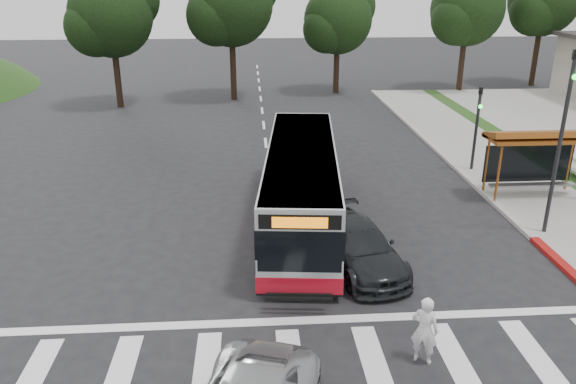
{
  "coord_description": "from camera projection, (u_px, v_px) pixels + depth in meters",
  "views": [
    {
      "loc": [
        -0.82,
        -16.09,
        8.69
      ],
      "look_at": [
        0.44,
        2.21,
        1.6
      ],
      "focal_mm": 35.0,
      "sensor_mm": 36.0,
      "label": 1
    }
  ],
  "objects": [
    {
      "name": "transit_bus",
      "position": [
        301.0,
        187.0,
        20.58
      ],
      "size": [
        3.53,
        11.4,
        2.9
      ],
      "primitive_type": null,
      "rotation": [
        0.0,
        0.0,
        -0.1
      ],
      "color": "silver",
      "rests_on": "ground"
    },
    {
      "name": "curb_east",
      "position": [
        463.0,
        173.0,
        26.15
      ],
      "size": [
        0.3,
        40.0,
        0.15
      ],
      "primitive_type": "cube",
      "color": "#9E9991",
      "rests_on": "ground"
    },
    {
      "name": "tree_north_b",
      "position": [
        339.0,
        18.0,
        42.61
      ],
      "size": [
        5.72,
        5.33,
        8.43
      ],
      "color": "black",
      "rests_on": "ground"
    },
    {
      "name": "traffic_signal_ne_short",
      "position": [
        477.0,
        120.0,
        25.77
      ],
      "size": [
        0.18,
        0.37,
        4.0
      ],
      "color": "black",
      "rests_on": "ground"
    },
    {
      "name": "ground",
      "position": [
        279.0,
        263.0,
        18.15
      ],
      "size": [
        140.0,
        140.0,
        0.0
      ],
      "primitive_type": "plane",
      "color": "black",
      "rests_on": "ground"
    },
    {
      "name": "sidewalk_east",
      "position": [
        504.0,
        173.0,
        26.28
      ],
      "size": [
        4.0,
        40.0,
        0.12
      ],
      "primitive_type": "cube",
      "color": "gray",
      "rests_on": "ground"
    },
    {
      "name": "traffic_signal_ne_tall",
      "position": [
        562.0,
        129.0,
        18.76
      ],
      "size": [
        0.18,
        0.37,
        6.5
      ],
      "color": "black",
      "rests_on": "ground"
    },
    {
      "name": "bus_shelter",
      "position": [
        538.0,
        143.0,
        22.75
      ],
      "size": [
        4.2,
        1.6,
        2.86
      ],
      "color": "#914B18",
      "rests_on": "sidewalk_east"
    },
    {
      "name": "tree_ne_a",
      "position": [
        468.0,
        8.0,
        42.99
      ],
      "size": [
        6.16,
        5.74,
        9.3
      ],
      "color": "black",
      "rests_on": "parking_lot"
    },
    {
      "name": "crosswalk_ladder",
      "position": [
        290.0,
        362.0,
        13.5
      ],
      "size": [
        18.0,
        2.6,
        0.01
      ],
      "primitive_type": "cube",
      "color": "silver",
      "rests_on": "ground"
    },
    {
      "name": "dark_sedan",
      "position": [
        358.0,
        246.0,
        17.75
      ],
      "size": [
        2.88,
        5.1,
        1.4
      ],
      "primitive_type": "imported",
      "rotation": [
        0.0,
        0.0,
        0.2
      ],
      "color": "black",
      "rests_on": "ground"
    },
    {
      "name": "tree_north_a",
      "position": [
        232.0,
        2.0,
        39.8
      ],
      "size": [
        6.6,
        6.15,
        10.17
      ],
      "color": "black",
      "rests_on": "ground"
    },
    {
      "name": "pedestrian",
      "position": [
        425.0,
        330.0,
        13.22
      ],
      "size": [
        0.77,
        0.69,
        1.76
      ],
      "primitive_type": "imported",
      "rotation": [
        0.0,
        0.0,
        2.62
      ],
      "color": "silver",
      "rests_on": "ground"
    },
    {
      "name": "tree_north_c",
      "position": [
        112.0,
        14.0,
        37.65
      ],
      "size": [
        6.16,
        5.74,
        9.3
      ],
      "color": "black",
      "rests_on": "ground"
    }
  ]
}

